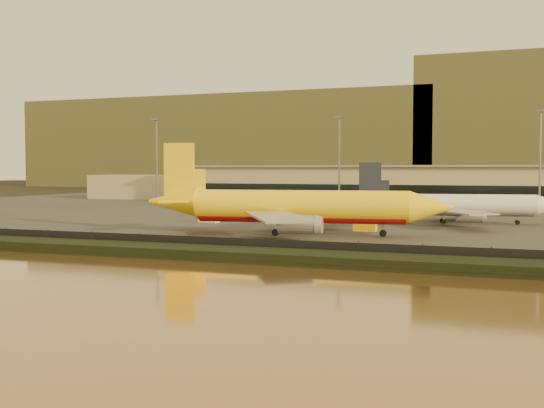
{
  "coord_description": "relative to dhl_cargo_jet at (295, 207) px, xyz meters",
  "views": [
    {
      "loc": [
        38.35,
        -96.72,
        11.78
      ],
      "look_at": [
        -3.25,
        12.0,
        5.68
      ],
      "focal_mm": 45.0,
      "sensor_mm": 36.0,
      "label": 1
    }
  ],
  "objects": [
    {
      "name": "apron_light_masts",
      "position": [
        15.2,
        59.86,
        10.68
      ],
      "size": [
        152.2,
        12.2,
        25.4
      ],
      "color": "slate",
      "rests_on": "tarmac"
    },
    {
      "name": "terminal_building",
      "position": [
        -14.32,
        110.41,
        1.23
      ],
      "size": [
        202.0,
        25.0,
        12.6
      ],
      "color": "tan",
      "rests_on": "tarmac"
    },
    {
      "name": "perimeter_fence",
      "position": [
        0.2,
        -28.14,
        -3.72
      ],
      "size": [
        300.0,
        0.05,
        2.2
      ],
      "primitive_type": "cube",
      "color": "black",
      "rests_on": "tarmac"
    },
    {
      "name": "gse_vehicle_white",
      "position": [
        -26.05,
        18.98,
        -3.83
      ],
      "size": [
        4.62,
        2.56,
        1.98
      ],
      "primitive_type": "cube",
      "rotation": [
        0.0,
        0.0,
        -0.14
      ],
      "color": "silver",
      "rests_on": "tarmac"
    },
    {
      "name": "embankment",
      "position": [
        0.2,
        -32.14,
        -4.32
      ],
      "size": [
        320.0,
        7.0,
        1.4
      ],
      "primitive_type": "cube",
      "color": "black",
      "rests_on": "ground"
    },
    {
      "name": "white_narrowbody_jet",
      "position": [
        23.45,
        34.57,
        -0.99
      ],
      "size": [
        44.49,
        42.86,
        12.82
      ],
      "rotation": [
        0.0,
        0.0,
        0.18
      ],
      "color": "silver",
      "rests_on": "tarmac"
    },
    {
      "name": "ground",
      "position": [
        0.2,
        -15.14,
        -5.02
      ],
      "size": [
        900.0,
        900.0,
        0.0
      ],
      "primitive_type": "plane",
      "color": "black",
      "rests_on": "ground"
    },
    {
      "name": "gse_vehicle_yellow",
      "position": [
        9.9,
        11.06,
        -3.89
      ],
      "size": [
        4.14,
        1.88,
        1.86
      ],
      "primitive_type": "cube",
      "rotation": [
        0.0,
        0.0,
        0.01
      ],
      "color": "yellow",
      "rests_on": "tarmac"
    },
    {
      "name": "dhl_cargo_jet",
      "position": [
        0.0,
        0.0,
        0.0
      ],
      "size": [
        54.01,
        52.4,
        16.14
      ],
      "rotation": [
        0.0,
        0.0,
        0.15
      ],
      "color": "yellow",
      "rests_on": "tarmac"
    },
    {
      "name": "distant_hills",
      "position": [
        -20.54,
        324.86,
        26.37
      ],
      "size": [
        470.0,
        160.0,
        70.0
      ],
      "color": "brown",
      "rests_on": "ground"
    },
    {
      "name": "tarmac",
      "position": [
        0.2,
        79.86,
        -4.92
      ],
      "size": [
        320.0,
        220.0,
        0.2
      ],
      "primitive_type": "cube",
      "color": "#2D2D2D",
      "rests_on": "ground"
    }
  ]
}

